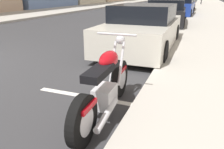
# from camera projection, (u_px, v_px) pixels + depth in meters

# --- Properties ---
(sidewalk_near_curb) EXTENTS (120.00, 4.40, 0.14)m
(sidewalk_near_curb) POSITION_uv_depth(u_px,v_px,m) (224.00, 21.00, 13.33)
(sidewalk_near_curb) COLOR #ADA89E
(sidewalk_near_curb) RESTS_ON ground
(sidewalk_far_curb) EXTENTS (120.00, 5.00, 0.14)m
(sidewalk_far_curb) POSITION_uv_depth(u_px,v_px,m) (29.00, 14.00, 18.10)
(sidewalk_far_curb) COLOR #ADA89E
(sidewalk_far_curb) RESTS_ON ground
(parking_stall_stripe) EXTENTS (0.12, 2.20, 0.01)m
(parking_stall_stripe) POSITION_uv_depth(u_px,v_px,m) (96.00, 98.00, 3.79)
(parking_stall_stripe) COLOR silver
(parking_stall_stripe) RESTS_ON ground
(parked_motorcycle) EXTENTS (2.05, 0.62, 1.11)m
(parked_motorcycle) POSITION_uv_depth(u_px,v_px,m) (105.00, 88.00, 3.15)
(parked_motorcycle) COLOR black
(parked_motorcycle) RESTS_ON ground
(parked_car_behind_motorcycle) EXTENTS (4.43, 1.87, 1.35)m
(parked_car_behind_motorcycle) POSITION_uv_depth(u_px,v_px,m) (143.00, 29.00, 6.85)
(parked_car_behind_motorcycle) COLOR beige
(parked_car_behind_motorcycle) RESTS_ON ground
(parked_car_near_corner) EXTENTS (4.45, 2.13, 1.35)m
(parked_car_near_corner) POSITION_uv_depth(u_px,v_px,m) (167.00, 13.00, 11.87)
(parked_car_near_corner) COLOR black
(parked_car_near_corner) RESTS_ON ground
(parked_car_far_down_curb) EXTENTS (4.06, 2.00, 1.49)m
(parked_car_far_down_curb) POSITION_uv_depth(u_px,v_px,m) (180.00, 7.00, 16.65)
(parked_car_far_down_curb) COLOR navy
(parked_car_far_down_curb) RESTS_ON ground
(parked_car_at_intersection) EXTENTS (4.59, 1.85, 1.35)m
(parked_car_at_intersection) POSITION_uv_depth(u_px,v_px,m) (185.00, 4.00, 21.26)
(parked_car_at_intersection) COLOR black
(parked_car_at_intersection) RESTS_ON ground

